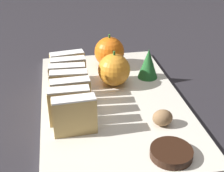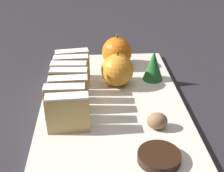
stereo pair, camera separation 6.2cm
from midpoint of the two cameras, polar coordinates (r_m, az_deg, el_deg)
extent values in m
plane|color=#28262B|center=(0.64, 2.77, -3.35)|extent=(6.00, 6.00, 0.00)
cube|color=silver|center=(0.64, 2.78, -2.90)|extent=(0.28, 0.46, 0.01)
cube|color=tan|center=(0.53, -4.76, -5.18)|extent=(0.07, 0.03, 0.07)
cube|color=white|center=(0.51, -4.91, -1.98)|extent=(0.07, 0.03, 0.00)
cube|color=tan|center=(0.56, -5.40, -3.36)|extent=(0.07, 0.02, 0.07)
cube|color=white|center=(0.54, -5.57, -0.26)|extent=(0.07, 0.02, 0.00)
cube|color=tan|center=(0.59, -4.91, -1.67)|extent=(0.07, 0.03, 0.07)
cube|color=white|center=(0.57, -5.06, 1.33)|extent=(0.07, 0.03, 0.00)
cube|color=tan|center=(0.62, -4.93, -0.15)|extent=(0.07, 0.03, 0.07)
cube|color=white|center=(0.60, -5.07, 2.75)|extent=(0.07, 0.03, 0.00)
cube|color=tan|center=(0.64, -5.05, 1.23)|extent=(0.07, 0.03, 0.07)
cube|color=white|center=(0.63, -5.19, 4.04)|extent=(0.07, 0.03, 0.00)
cube|color=tan|center=(0.67, -4.73, 2.51)|extent=(0.07, 0.03, 0.07)
cube|color=white|center=(0.66, -4.85, 5.22)|extent=(0.07, 0.03, 0.00)
cube|color=tan|center=(0.70, -4.69, 3.68)|extent=(0.08, 0.03, 0.07)
cube|color=white|center=(0.69, -4.80, 6.30)|extent=(0.07, 0.03, 0.00)
sphere|color=orange|center=(0.76, 3.25, 6.19)|extent=(0.07, 0.07, 0.07)
cylinder|color=#38702D|center=(0.75, 3.33, 8.97)|extent=(0.00, 0.01, 0.01)
sphere|color=orange|center=(0.68, 3.63, 2.88)|extent=(0.07, 0.07, 0.07)
cylinder|color=#38702D|center=(0.66, 3.73, 5.86)|extent=(0.00, 0.01, 0.01)
ellipsoid|color=#8E6B47|center=(0.56, 11.47, -6.38)|extent=(0.04, 0.03, 0.03)
cylinder|color=black|center=(0.50, 12.27, -12.68)|extent=(0.07, 0.07, 0.01)
cone|color=#23662D|center=(0.71, 10.09, 3.68)|extent=(0.05, 0.05, 0.07)
camera|label=1|loc=(0.03, -87.14, 1.59)|focal=50.00mm
camera|label=2|loc=(0.03, 92.86, -1.59)|focal=50.00mm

